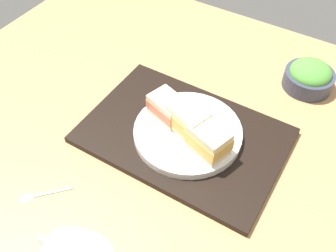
{
  "coord_description": "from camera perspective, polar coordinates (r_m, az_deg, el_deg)",
  "views": [
    {
      "loc": [
        -19.15,
        47.25,
        64.03
      ],
      "look_at": [
        7.98,
        2.59,
        5.0
      ],
      "focal_mm": 41.37,
      "sensor_mm": 36.0,
      "label": 1
    }
  ],
  "objects": [
    {
      "name": "salad_bowl",
      "position": [
        0.98,
        20.1,
        6.88
      ],
      "size": [
        11.7,
        11.7,
        6.91
      ],
      "color": "#33384C",
      "rests_on": "ground_plane"
    },
    {
      "name": "serving_tray",
      "position": [
        0.83,
        2.3,
        -1.41
      ],
      "size": [
        41.77,
        28.26,
        1.54
      ],
      "primitive_type": "cube",
      "color": "black",
      "rests_on": "ground_plane"
    },
    {
      "name": "sandwich_near",
      "position": [
        0.75,
        5.97,
        -2.05
      ],
      "size": [
        9.47,
        7.91,
        5.64
      ],
      "color": "beige",
      "rests_on": "sandwich_plate"
    },
    {
      "name": "sandwich_far",
      "position": [
        0.82,
        -0.02,
        2.8
      ],
      "size": [
        9.29,
        7.78,
        4.72
      ],
      "color": "beige",
      "rests_on": "sandwich_plate"
    },
    {
      "name": "ground_plane",
      "position": [
        0.83,
        5.66,
        -3.97
      ],
      "size": [
        140.0,
        100.0,
        3.0
      ],
      "primitive_type": "cube",
      "color": "tan"
    },
    {
      "name": "sandwich_middle",
      "position": [
        0.78,
        2.87,
        0.66
      ],
      "size": [
        9.23,
        7.96,
        5.96
      ],
      "color": "beige",
      "rests_on": "sandwich_plate"
    },
    {
      "name": "sandwich_plate",
      "position": [
        0.81,
        2.77,
        -1.16
      ],
      "size": [
        22.76,
        22.76,
        1.71
      ],
      "primitive_type": "cylinder",
      "color": "silver",
      "rests_on": "serving_tray"
    },
    {
      "name": "teaspoon",
      "position": [
        0.79,
        -19.09,
        -9.66
      ],
      "size": [
        7.87,
        8.17,
        0.8
      ],
      "color": "silver",
      "rests_on": "ground_plane"
    }
  ]
}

